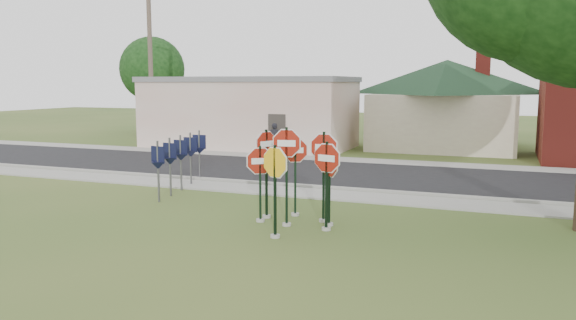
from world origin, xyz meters
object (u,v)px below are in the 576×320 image
at_px(stop_sign_yellow, 275,179).
at_px(utility_pole_near, 151,63).
at_px(stop_sign_center, 287,162).
at_px(stop_sign_left, 260,174).
at_px(pedestrian, 274,139).

bearing_deg(stop_sign_yellow, utility_pole_near, 132.84).
height_order(stop_sign_center, utility_pole_near, utility_pole_near).
xyz_separation_m(stop_sign_yellow, utility_pole_near, (-14.14, 15.25, 3.48)).
xyz_separation_m(stop_sign_center, stop_sign_yellow, (0.16, -1.19, -0.26)).
distance_m(stop_sign_yellow, stop_sign_left, 1.70).
distance_m(stop_sign_left, utility_pole_near, 19.45).
height_order(stop_sign_left, utility_pole_near, utility_pole_near).
distance_m(stop_sign_center, pedestrian, 14.53).
distance_m(stop_sign_center, utility_pole_near, 20.08).
bearing_deg(stop_sign_yellow, stop_sign_center, 97.60).
bearing_deg(pedestrian, utility_pole_near, -25.86).
bearing_deg(utility_pole_near, pedestrian, -5.61).
height_order(stop_sign_left, pedestrian, stop_sign_left).
distance_m(stop_sign_left, pedestrian, 14.03).
distance_m(stop_sign_center, stop_sign_yellow, 1.23).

